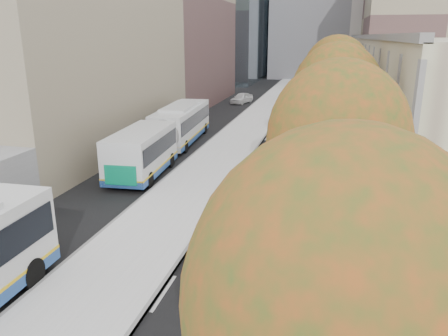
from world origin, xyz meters
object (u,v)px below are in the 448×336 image
(distant_car, at_px, (242,98))
(bus_far, at_px, (167,133))
(cyclist, at_px, (219,302))
(bus_shelter, at_px, (412,279))

(distant_car, bearing_deg, bus_far, -74.44)
(cyclist, bearing_deg, distant_car, 93.42)
(distant_car, bearing_deg, bus_shelter, -56.90)
(bus_far, xyz_separation_m, cyclist, (8.44, -18.16, -0.71))
(bus_far, xyz_separation_m, distant_car, (0.28, 25.67, -0.88))
(bus_shelter, xyz_separation_m, distant_car, (-13.25, 43.59, -1.52))
(cyclist, xyz_separation_m, distant_car, (-8.15, 43.83, -0.17))
(bus_far, distance_m, distant_car, 25.69)
(bus_far, height_order, distant_car, bus_far)
(cyclist, distance_m, distant_car, 44.58)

